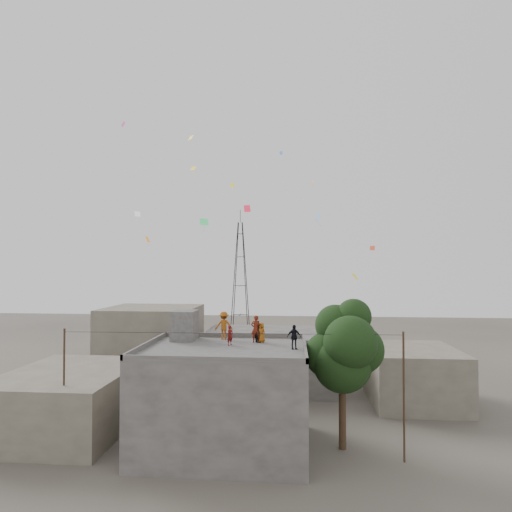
{
  "coord_description": "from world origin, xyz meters",
  "views": [
    {
      "loc": [
        4.21,
        -26.18,
        11.15
      ],
      "look_at": [
        1.79,
        1.75,
        11.81
      ],
      "focal_mm": 30.0,
      "sensor_mm": 36.0,
      "label": 1
    }
  ],
  "objects_px": {
    "tree": "(345,348)",
    "person_dark_adult": "(294,337)",
    "transmission_tower": "(240,279)",
    "person_red_adult": "(256,329)",
    "stair_head_box": "(184,325)"
  },
  "relations": [
    {
      "from": "tree",
      "to": "person_dark_adult",
      "type": "relative_size",
      "value": 6.15
    },
    {
      "from": "transmission_tower",
      "to": "person_dark_adult",
      "type": "height_order",
      "value": "transmission_tower"
    },
    {
      "from": "tree",
      "to": "person_red_adult",
      "type": "relative_size",
      "value": 5.09
    },
    {
      "from": "transmission_tower",
      "to": "person_red_adult",
      "type": "bearing_deg",
      "value": -81.38
    },
    {
      "from": "stair_head_box",
      "to": "tree",
      "type": "relative_size",
      "value": 0.22
    },
    {
      "from": "tree",
      "to": "person_dark_adult",
      "type": "height_order",
      "value": "tree"
    },
    {
      "from": "stair_head_box",
      "to": "person_dark_adult",
      "type": "xyz_separation_m",
      "value": [
        7.45,
        -2.64,
        -0.26
      ]
    },
    {
      "from": "transmission_tower",
      "to": "person_dark_adult",
      "type": "relative_size",
      "value": 13.52
    },
    {
      "from": "stair_head_box",
      "to": "person_red_adult",
      "type": "bearing_deg",
      "value": -5.86
    },
    {
      "from": "stair_head_box",
      "to": "tree",
      "type": "xyz_separation_m",
      "value": [
        10.57,
        -2.0,
        -1.0
      ]
    },
    {
      "from": "person_red_adult",
      "to": "transmission_tower",
      "type": "bearing_deg",
      "value": -94.44
    },
    {
      "from": "stair_head_box",
      "to": "person_red_adult",
      "type": "height_order",
      "value": "stair_head_box"
    },
    {
      "from": "stair_head_box",
      "to": "person_red_adult",
      "type": "xyz_separation_m",
      "value": [
        4.94,
        -0.51,
        -0.11
      ]
    },
    {
      "from": "transmission_tower",
      "to": "person_dark_adult",
      "type": "bearing_deg",
      "value": -78.35
    },
    {
      "from": "tree",
      "to": "person_red_adult",
      "type": "distance_m",
      "value": 5.89
    }
  ]
}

